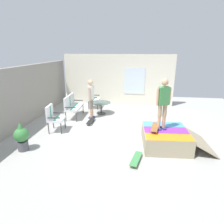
% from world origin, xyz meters
% --- Properties ---
extents(ground_plane, '(12.00, 12.00, 0.10)m').
position_xyz_m(ground_plane, '(0.00, 0.00, -0.05)').
color(ground_plane, '#A8A8A3').
extents(back_wall_cinderblock, '(9.00, 0.20, 2.37)m').
position_xyz_m(back_wall_cinderblock, '(0.00, 4.00, 1.18)').
color(back_wall_cinderblock, gray).
rests_on(back_wall_cinderblock, ground_plane).
extents(house_facade, '(0.23, 6.00, 2.75)m').
position_xyz_m(house_facade, '(3.80, 0.49, 1.37)').
color(house_facade, silver).
rests_on(house_facade, ground_plane).
extents(skate_ramp, '(1.62, 2.21, 0.55)m').
position_xyz_m(skate_ramp, '(-0.96, -1.58, 0.28)').
color(skate_ramp, tan).
rests_on(skate_ramp, ground_plane).
extents(patio_bench, '(1.27, 0.59, 1.02)m').
position_xyz_m(patio_bench, '(1.29, 2.34, 0.62)').
color(patio_bench, '#38383D').
rests_on(patio_bench, ground_plane).
extents(patio_chair_near_house, '(0.63, 0.56, 1.02)m').
position_xyz_m(patio_chair_near_house, '(2.81, 1.78, 0.61)').
color(patio_chair_near_house, '#38383D').
rests_on(patio_chair_near_house, ground_plane).
extents(patio_chair_by_wall, '(0.68, 0.61, 1.02)m').
position_xyz_m(patio_chair_by_wall, '(-0.34, 2.50, 0.61)').
color(patio_chair_by_wall, '#38383D').
rests_on(patio_chair_by_wall, ground_plane).
extents(patio_table, '(0.90, 0.90, 0.57)m').
position_xyz_m(patio_table, '(1.94, 1.12, 0.40)').
color(patio_table, '#38383D').
rests_on(patio_table, ground_plane).
extents(person_watching, '(0.48, 0.26, 1.74)m').
position_xyz_m(person_watching, '(1.30, 1.44, 1.02)').
color(person_watching, navy).
rests_on(person_watching, ground_plane).
extents(person_skater, '(0.33, 0.45, 1.62)m').
position_xyz_m(person_skater, '(-0.89, -1.40, 1.49)').
color(person_skater, navy).
rests_on(person_skater, skate_ramp).
extents(skateboard_by_bench, '(0.80, 0.22, 0.10)m').
position_xyz_m(skateboard_by_bench, '(0.70, 1.33, 0.08)').
color(skateboard_by_bench, black).
rests_on(skateboard_by_bench, ground_plane).
extents(skateboard_spare, '(0.82, 0.36, 0.10)m').
position_xyz_m(skateboard_spare, '(-2.01, -0.65, 0.08)').
color(skateboard_spare, '#3F8C4C').
rests_on(skateboard_spare, ground_plane).
extents(skateboard_on_ramp, '(0.82, 0.33, 0.10)m').
position_xyz_m(skateboard_on_ramp, '(-0.97, -1.20, 0.64)').
color(skateboard_on_ramp, brown).
rests_on(skateboard_on_ramp, skate_ramp).
extents(potted_plant, '(0.44, 0.44, 0.92)m').
position_xyz_m(potted_plant, '(-1.86, 2.84, 0.47)').
color(potted_plant, '#515156').
rests_on(potted_plant, ground_plane).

